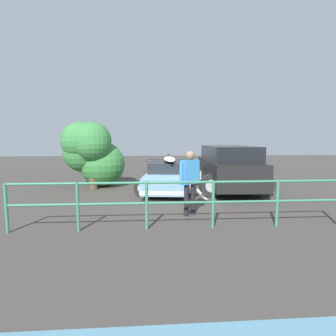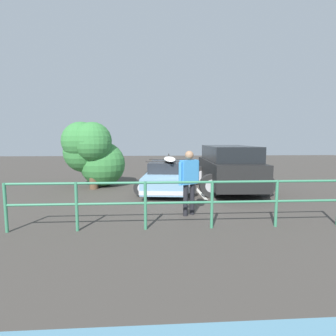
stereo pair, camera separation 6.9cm
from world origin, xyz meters
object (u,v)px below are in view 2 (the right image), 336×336
at_px(sedan_car, 167,176).
at_px(bush_near_left, 92,151).
at_px(person_bystander, 189,177).
at_px(suv_car, 228,167).

relative_size(sedan_car, bush_near_left, 1.62).
xyz_separation_m(person_bystander, bush_near_left, (3.48, -4.29, 0.49)).
bearing_deg(suv_car, sedan_car, -5.96).
distance_m(sedan_car, suv_car, 2.49).
distance_m(suv_car, person_bystander, 3.99).
bearing_deg(bush_near_left, person_bystander, 129.08).
height_order(person_bystander, bush_near_left, bush_near_left).
xyz_separation_m(sedan_car, person_bystander, (-0.37, 3.65, 0.48)).
relative_size(sedan_car, person_bystander, 2.57).
height_order(suv_car, bush_near_left, bush_near_left).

